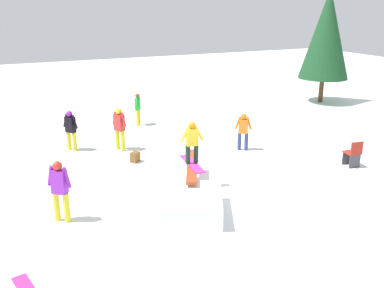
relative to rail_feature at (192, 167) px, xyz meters
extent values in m
plane|color=white|center=(0.00, 0.00, -0.61)|extent=(60.00, 60.00, 0.00)
cylinder|color=black|center=(0.00, 0.00, -0.29)|extent=(0.14, 0.14, 0.63)
cube|color=#A53F1E|center=(0.00, 0.00, 0.06)|extent=(2.44, 1.36, 0.08)
cube|color=white|center=(-1.49, 0.71, -0.34)|extent=(2.27, 2.13, 0.54)
cube|color=#D3319F|center=(0.00, 0.00, 0.12)|extent=(1.51, 0.42, 0.03)
cylinder|color=#1A3126|center=(-0.01, -0.12, 0.40)|extent=(0.13, 0.13, 0.53)
cylinder|color=#1A3126|center=(0.01, 0.12, 0.40)|extent=(0.13, 0.13, 0.53)
cube|color=yellow|center=(0.00, 0.00, 0.91)|extent=(0.22, 0.33, 0.48)
cylinder|color=yellow|center=(-0.02, -0.20, 1.01)|extent=(0.11, 0.29, 0.44)
cylinder|color=yellow|center=(0.02, 0.20, 1.01)|extent=(0.11, 0.29, 0.44)
sphere|color=orange|center=(0.00, 0.00, 1.25)|extent=(0.20, 0.20, 0.20)
cylinder|color=gold|center=(4.66, 2.47, -0.27)|extent=(0.14, 0.14, 0.68)
cylinder|color=gold|center=(4.87, 2.63, -0.27)|extent=(0.14, 0.14, 0.68)
cube|color=black|center=(4.77, 2.55, 0.35)|extent=(0.40, 0.38, 0.56)
cylinder|color=black|center=(4.59, 2.42, 0.48)|extent=(0.24, 0.21, 0.50)
cylinder|color=black|center=(4.94, 2.68, 0.48)|extent=(0.24, 0.21, 0.50)
sphere|color=purple|center=(4.77, 2.55, 0.74)|extent=(0.22, 0.22, 0.22)
cylinder|color=navy|center=(2.15, -3.14, -0.29)|extent=(0.13, 0.13, 0.63)
cylinder|color=navy|center=(2.30, -2.94, -0.29)|extent=(0.13, 0.13, 0.63)
cube|color=orange|center=(2.22, -3.04, 0.28)|extent=(0.35, 0.37, 0.51)
cylinder|color=orange|center=(2.10, -3.20, 0.39)|extent=(0.19, 0.22, 0.46)
cylinder|color=orange|center=(2.34, -2.88, 0.39)|extent=(0.19, 0.22, 0.46)
sphere|color=orange|center=(2.22, -3.04, 0.64)|extent=(0.20, 0.20, 0.20)
cylinder|color=yellow|center=(7.09, -0.72, -0.27)|extent=(0.13, 0.13, 0.67)
cylinder|color=yellow|center=(6.87, -0.60, -0.27)|extent=(0.13, 0.13, 0.67)
cube|color=green|center=(6.98, -0.66, 0.32)|extent=(0.37, 0.32, 0.52)
cylinder|color=green|center=(7.15, -0.75, 0.44)|extent=(0.19, 0.15, 0.46)
cylinder|color=green|center=(6.81, -0.57, 0.44)|extent=(0.19, 0.15, 0.46)
sphere|color=brown|center=(6.98, -0.66, 0.68)|extent=(0.20, 0.20, 0.20)
cylinder|color=gold|center=(4.21, 1.02, -0.24)|extent=(0.15, 0.15, 0.73)
cylinder|color=gold|center=(3.96, 0.89, -0.24)|extent=(0.15, 0.15, 0.73)
cube|color=red|center=(4.09, 0.96, 0.41)|extent=(0.42, 0.36, 0.59)
cylinder|color=red|center=(4.29, 1.06, 0.55)|extent=(0.24, 0.18, 0.52)
cylinder|color=red|center=(3.89, 0.85, 0.55)|extent=(0.24, 0.18, 0.52)
sphere|color=yellow|center=(4.09, 0.96, 0.82)|extent=(0.23, 0.23, 0.23)
cylinder|color=yellow|center=(-0.41, 3.80, -0.24)|extent=(0.15, 0.15, 0.75)
cylinder|color=yellow|center=(-0.58, 3.59, -0.24)|extent=(0.15, 0.15, 0.75)
cube|color=purple|center=(-0.49, 3.69, 0.43)|extent=(0.39, 0.41, 0.58)
cylinder|color=purple|center=(-0.35, 3.86, 0.56)|extent=(0.19, 0.21, 0.51)
cylinder|color=purple|center=(-0.63, 3.52, 0.56)|extent=(0.19, 0.21, 0.51)
sphere|color=red|center=(-0.49, 3.69, 0.83)|extent=(0.22, 0.22, 0.22)
cube|color=#3F3F44|center=(-0.45, -5.42, -0.39)|extent=(0.07, 0.40, 0.44)
cube|color=#3F3F44|center=(-0.80, -5.38, -0.39)|extent=(0.07, 0.40, 0.44)
cube|color=#AF281E|center=(-0.63, -5.40, -0.15)|extent=(0.49, 0.49, 0.04)
cube|color=#AF281E|center=(-0.82, -5.38, 0.07)|extent=(0.09, 0.44, 0.40)
cube|color=brown|center=(2.67, 0.86, -0.44)|extent=(0.36, 0.37, 0.34)
cylinder|color=#4C331E|center=(7.26, -10.93, 0.03)|extent=(0.24, 0.24, 1.27)
cone|color=#194723|center=(7.26, -10.93, 2.92)|extent=(2.55, 2.55, 4.52)
camera|label=1|loc=(-10.26, 4.73, 4.45)|focal=40.00mm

